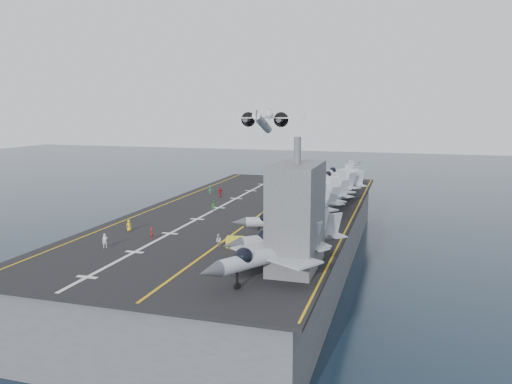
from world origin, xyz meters
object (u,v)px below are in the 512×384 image
(fighter_jet_0, at_px, (269,254))
(transport_plane, at_px, (262,123))
(island_superstructure, at_px, (297,203))
(tow_cart_a, at_px, (235,242))

(fighter_jet_0, bearing_deg, transport_plane, 106.39)
(island_superstructure, distance_m, tow_cart_a, 13.18)
(fighter_jet_0, xyz_separation_m, tow_cart_a, (-7.59, 10.85, -2.11))
(island_superstructure, xyz_separation_m, fighter_jet_0, (-1.93, -4.82, -4.71))
(fighter_jet_0, height_order, tow_cart_a, fighter_jet_0)
(tow_cart_a, height_order, transport_plane, transport_plane)
(island_superstructure, distance_m, fighter_jet_0, 7.01)
(island_superstructure, bearing_deg, transport_plane, 108.46)
(island_superstructure, bearing_deg, tow_cart_a, 147.68)
(tow_cart_a, bearing_deg, fighter_jet_0, -55.00)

